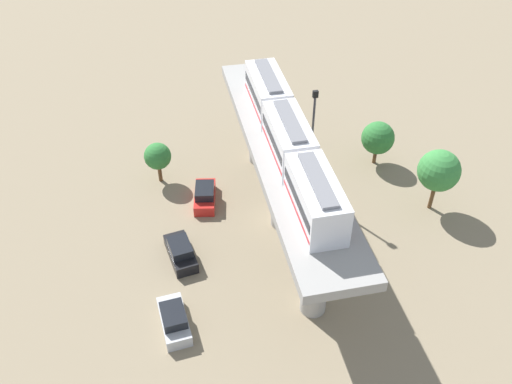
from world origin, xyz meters
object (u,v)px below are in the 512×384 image
at_px(parked_car_black, 181,252).
at_px(tree_far_corner, 378,138).
at_px(tree_mid_lot, 158,156).
at_px(signal_post, 312,140).
at_px(parked_car_silver, 174,320).
at_px(parked_car_red, 205,195).
at_px(train, 289,139).
at_px(tree_near_viaduct, 439,171).

bearing_deg(parked_car_black, tree_far_corner, -165.28).
height_order(tree_mid_lot, signal_post, signal_post).
distance_m(parked_car_silver, signal_post, 19.11).
relative_size(parked_car_silver, tree_far_corner, 0.96).
distance_m(tree_mid_lot, tree_far_corner, 20.91).
height_order(parked_car_black, tree_far_corner, tree_far_corner).
bearing_deg(parked_car_silver, tree_mid_lot, -96.58).
relative_size(parked_car_black, tree_mid_lot, 1.08).
bearing_deg(parked_car_red, train, 149.86).
bearing_deg(tree_mid_lot, parked_car_silver, 88.88).
relative_size(parked_car_silver, tree_mid_lot, 1.06).
bearing_deg(signal_post, tree_mid_lot, -18.93).
height_order(parked_car_red, tree_near_viaduct, tree_near_viaduct).
xyz_separation_m(train, parked_car_red, (6.10, -5.21, -8.80)).
distance_m(parked_car_red, tree_far_corner, 17.46).
xyz_separation_m(parked_car_silver, parked_car_black, (-1.15, -6.54, 0.00)).
bearing_deg(parked_car_silver, train, -147.63).
height_order(parked_car_silver, signal_post, signal_post).
bearing_deg(parked_car_red, parked_car_silver, 83.23).
bearing_deg(tree_far_corner, tree_near_viaduct, 108.03).
bearing_deg(tree_mid_lot, parked_car_black, 94.47).
distance_m(parked_car_silver, parked_car_black, 6.64).
relative_size(parked_car_red, tree_near_viaduct, 0.74).
xyz_separation_m(train, tree_near_viaduct, (-13.46, -0.26, -5.38)).
bearing_deg(tree_near_viaduct, train, 1.11).
bearing_deg(parked_car_black, parked_car_silver, 70.61).
xyz_separation_m(parked_car_black, tree_far_corner, (-20.04, -8.97, 2.17)).
bearing_deg(signal_post, train, 53.71).
bearing_deg(tree_far_corner, parked_car_silver, 36.19).
xyz_separation_m(tree_far_corner, signal_post, (7.66, 3.00, 2.92)).
distance_m(tree_near_viaduct, signal_post, 11.09).
xyz_separation_m(train, tree_mid_lot, (9.80, -9.16, -6.71)).
height_order(parked_car_black, signal_post, signal_post).
bearing_deg(signal_post, tree_near_viaduct, 156.52).
relative_size(tree_near_viaduct, signal_post, 0.57).
bearing_deg(signal_post, parked_car_silver, 42.72).
distance_m(train, parked_car_silver, 15.55).
relative_size(parked_car_black, tree_far_corner, 0.98).
xyz_separation_m(parked_car_red, tree_far_corner, (-17.16, -2.42, 2.17)).
distance_m(train, tree_near_viaduct, 14.50).
relative_size(parked_car_red, parked_car_black, 1.00).
distance_m(parked_car_silver, tree_near_viaduct, 25.18).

